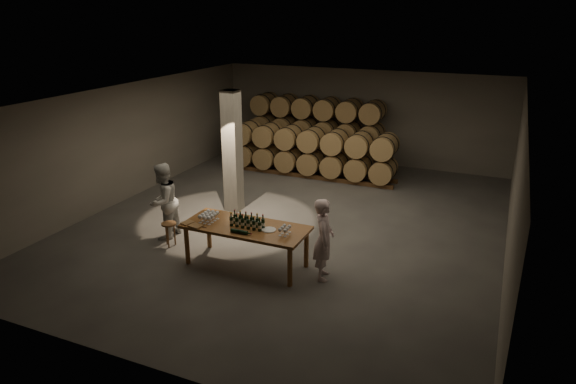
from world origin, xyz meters
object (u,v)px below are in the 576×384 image
at_px(bottle_cluster, 247,222).
at_px(plate, 269,230).
at_px(notebook_near, 196,226).
at_px(stool, 169,227).
at_px(person_woman, 163,201).
at_px(tasting_table, 246,230).
at_px(person_man, 324,239).

xyz_separation_m(bottle_cluster, plate, (0.47, 0.04, -0.10)).
height_order(bottle_cluster, plate, bottle_cluster).
bearing_deg(notebook_near, plate, 27.89).
xyz_separation_m(stool, person_woman, (-0.38, 0.36, 0.45)).
xyz_separation_m(tasting_table, plate, (0.53, -0.00, 0.11)).
relative_size(person_man, person_woman, 0.93).
relative_size(bottle_cluster, person_woman, 0.40).
xyz_separation_m(tasting_table, stool, (-2.04, 0.13, -0.34)).
height_order(tasting_table, person_woman, person_woman).
relative_size(tasting_table, notebook_near, 9.87).
height_order(stool, person_woman, person_woman).
bearing_deg(plate, bottle_cluster, -175.60).
bearing_deg(bottle_cluster, person_man, 6.64).
xyz_separation_m(plate, person_man, (1.12, 0.15, -0.06)).
bearing_deg(person_woman, stool, 45.09).
height_order(plate, notebook_near, notebook_near).
bearing_deg(plate, person_woman, 170.52).
bearing_deg(person_man, bottle_cluster, 78.39).
distance_m(plate, person_woman, 3.00).
bearing_deg(bottle_cluster, plate, 4.40).
bearing_deg(person_man, tasting_table, 76.78).
distance_m(notebook_near, person_woman, 1.77).
xyz_separation_m(tasting_table, bottle_cluster, (0.06, -0.04, 0.21)).
xyz_separation_m(person_man, person_woman, (-4.08, 0.34, 0.06)).
distance_m(notebook_near, stool, 1.34).
bearing_deg(plate, person_man, 7.58).
bearing_deg(notebook_near, stool, 163.96).
bearing_deg(person_woman, bottle_cluster, 76.04).
bearing_deg(bottle_cluster, notebook_near, -157.68).
height_order(bottle_cluster, person_man, person_man).
height_order(tasting_table, bottle_cluster, bottle_cluster).
height_order(bottle_cluster, notebook_near, bottle_cluster).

